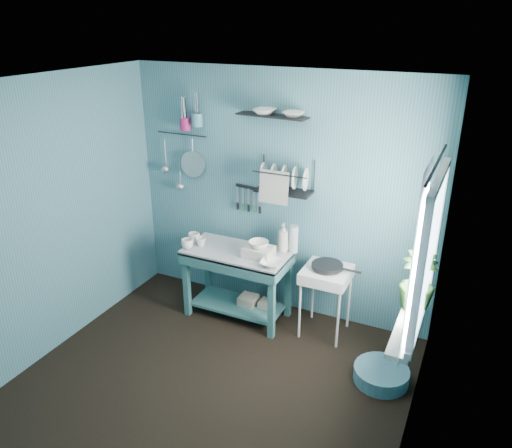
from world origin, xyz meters
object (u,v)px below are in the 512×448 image
at_px(frying_pan, 327,266).
at_px(storage_tin_large, 248,305).
at_px(dish_rack, 284,176).
at_px(work_counter, 237,283).
at_px(mug_left, 187,244).
at_px(hotplate_stand, 325,301).
at_px(colander, 193,164).
at_px(utensil_cup_magenta, 185,124).
at_px(potted_plant, 418,281).
at_px(floor_basin, 381,375).
at_px(wash_tub, 259,252).
at_px(mug_mid, 201,242).
at_px(water_bottle, 294,239).
at_px(storage_tin_small, 267,309).
at_px(soap_bottle, 283,237).
at_px(utensil_cup_teal, 197,120).
at_px(mug_right, 194,238).

relative_size(frying_pan, storage_tin_large, 1.36).
bearing_deg(dish_rack, work_counter, -150.57).
bearing_deg(mug_left, hotplate_stand, 10.28).
bearing_deg(colander, utensil_cup_magenta, -147.10).
xyz_separation_m(hotplate_stand, potted_plant, (0.88, -0.55, 0.72)).
distance_m(work_counter, floor_basin, 1.67).
bearing_deg(wash_tub, dish_rack, 64.25).
height_order(work_counter, floor_basin, work_counter).
bearing_deg(utensil_cup_magenta, mug_mid, -46.19).
xyz_separation_m(water_bottle, storage_tin_small, (-0.22, -0.14, -0.79)).
bearing_deg(soap_bottle, utensil_cup_teal, 173.62).
bearing_deg(frying_pan, dish_rack, 162.20).
bearing_deg(soap_bottle, wash_tub, -127.69).
height_order(work_counter, utensil_cup_magenta, utensil_cup_magenta).
xyz_separation_m(mug_mid, dish_rack, (0.77, 0.32, 0.71)).
bearing_deg(dish_rack, storage_tin_large, -148.17).
bearing_deg(hotplate_stand, dish_rack, 163.51).
relative_size(dish_rack, colander, 1.96).
distance_m(hotplate_stand, utensil_cup_teal, 2.21).
bearing_deg(utensil_cup_magenta, soap_bottle, -5.59).
xyz_separation_m(work_counter, mug_left, (-0.48, -0.16, 0.42)).
bearing_deg(mug_mid, potted_plant, -10.46).
xyz_separation_m(dish_rack, potted_plant, (1.41, -0.72, -0.44)).
xyz_separation_m(mug_left, mug_mid, (0.10, 0.10, -0.00)).
relative_size(water_bottle, potted_plant, 0.58).
distance_m(mug_left, storage_tin_small, 1.07).
bearing_deg(storage_tin_large, frying_pan, 3.03).
bearing_deg(mug_mid, mug_left, -135.00).
distance_m(work_counter, utensil_cup_teal, 1.72).
distance_m(hotplate_stand, floor_basin, 0.89).
bearing_deg(frying_pan, floor_basin, -35.50).
relative_size(soap_bottle, hotplate_stand, 0.42).
bearing_deg(floor_basin, frying_pan, 144.50).
xyz_separation_m(wash_tub, storage_tin_small, (0.05, 0.10, -0.70)).
bearing_deg(work_counter, storage_tin_small, 19.60).
relative_size(mug_mid, hotplate_stand, 0.14).
relative_size(utensil_cup_teal, floor_basin, 0.27).
height_order(mug_mid, storage_tin_large, mug_mid).
bearing_deg(soap_bottle, water_bottle, 11.31).
bearing_deg(storage_tin_small, mug_right, -174.29).
xyz_separation_m(dish_rack, utensil_cup_magenta, (-1.12, 0.05, 0.40)).
distance_m(mug_left, water_bottle, 1.07).
distance_m(hotplate_stand, potted_plant, 1.26).
bearing_deg(utensil_cup_teal, mug_mid, -60.33).
xyz_separation_m(soap_bottle, colander, (-1.11, 0.14, 0.57)).
xyz_separation_m(dish_rack, floor_basin, (1.21, -0.66, -1.44)).
bearing_deg(potted_plant, water_bottle, 151.84).
bearing_deg(work_counter, floor_basin, -9.14).
xyz_separation_m(mug_left, soap_bottle, (0.90, 0.36, 0.10)).
bearing_deg(soap_bottle, work_counter, -154.54).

